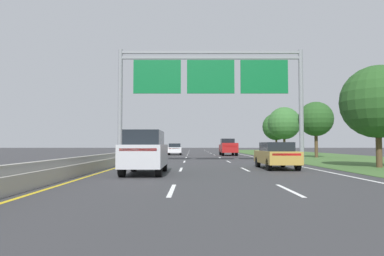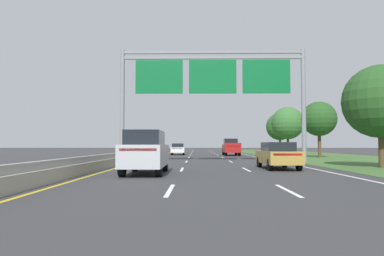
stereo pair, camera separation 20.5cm
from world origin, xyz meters
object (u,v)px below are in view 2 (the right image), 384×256
at_px(roadside_tree_mid, 319,119).
at_px(roadside_tree_distant, 280,127).
at_px(car_gold_right_lane_sedan, 278,155).
at_px(overhead_sign_gantry, 213,82).
at_px(roadside_tree_near, 380,102).
at_px(car_white_left_lane_sedan, 178,149).
at_px(car_silver_left_lane_suv, 146,151).
at_px(roadside_tree_far, 288,123).
at_px(pickup_truck_red, 231,147).

height_order(roadside_tree_mid, roadside_tree_distant, roadside_tree_distant).
bearing_deg(car_gold_right_lane_sedan, overhead_sign_gantry, 25.31).
height_order(roadside_tree_near, roadside_tree_distant, roadside_tree_distant).
bearing_deg(car_gold_right_lane_sedan, roadside_tree_near, -82.88).
bearing_deg(roadside_tree_near, roadside_tree_distant, 84.52).
distance_m(car_gold_right_lane_sedan, roadside_tree_mid, 19.78).
bearing_deg(overhead_sign_gantry, car_white_left_lane_sedan, 101.08).
bearing_deg(roadside_tree_mid, roadside_tree_distant, 85.62).
xyz_separation_m(car_gold_right_lane_sedan, roadside_tree_distant, (10.68, 43.48, 3.92)).
relative_size(car_silver_left_lane_suv, roadside_tree_far, 0.65).
relative_size(overhead_sign_gantry, car_gold_right_lane_sedan, 3.41).
relative_size(pickup_truck_red, roadside_tree_near, 0.85).
xyz_separation_m(pickup_truck_red, roadside_tree_distant, (10.97, 18.91, 3.66)).
distance_m(overhead_sign_gantry, roadside_tree_distant, 38.97).
relative_size(overhead_sign_gantry, roadside_tree_mid, 2.44).
relative_size(roadside_tree_near, roadside_tree_mid, 1.04).
relative_size(car_gold_right_lane_sedan, roadside_tree_far, 0.61).
height_order(pickup_truck_red, car_silver_left_lane_suv, pickup_truck_red).
xyz_separation_m(overhead_sign_gantry, roadside_tree_distant, (14.17, 36.26, -1.79)).
bearing_deg(roadside_tree_distant, roadside_tree_near, -95.48).
bearing_deg(car_white_left_lane_sedan, car_silver_left_lane_suv, 178.72).
bearing_deg(roadside_tree_distant, roadside_tree_far, -97.28).
bearing_deg(car_silver_left_lane_suv, roadside_tree_near, -72.44).
bearing_deg(roadside_tree_far, car_white_left_lane_sedan, -160.85).
bearing_deg(pickup_truck_red, car_gold_right_lane_sedan, -179.33).
bearing_deg(car_gold_right_lane_sedan, pickup_truck_red, 0.15).
height_order(overhead_sign_gantry, pickup_truck_red, overhead_sign_gantry).
distance_m(car_white_left_lane_sedan, roadside_tree_distant, 24.71).
bearing_deg(overhead_sign_gantry, roadside_tree_distant, 68.65).
bearing_deg(pickup_truck_red, roadside_tree_mid, -128.48).
height_order(car_white_left_lane_sedan, roadside_tree_near, roadside_tree_near).
bearing_deg(roadside_tree_mid, car_gold_right_lane_sedan, -116.47).
xyz_separation_m(car_white_left_lane_sedan, roadside_tree_near, (13.98, -26.19, 3.28)).
bearing_deg(overhead_sign_gantry, car_gold_right_lane_sedan, -64.17).
distance_m(roadside_tree_near, roadside_tree_distant, 42.79).
bearing_deg(overhead_sign_gantry, pickup_truck_red, 79.53).
height_order(overhead_sign_gantry, car_gold_right_lane_sedan, overhead_sign_gantry).
relative_size(car_silver_left_lane_suv, roadside_tree_distant, 0.65).
bearing_deg(roadside_tree_far, roadside_tree_distant, 82.72).
height_order(roadside_tree_mid, roadside_tree_far, roadside_tree_far).
bearing_deg(roadside_tree_far, overhead_sign_gantry, -116.54).
xyz_separation_m(pickup_truck_red, car_gold_right_lane_sedan, (0.29, -24.57, -0.26)).
xyz_separation_m(car_silver_left_lane_suv, roadside_tree_near, (13.90, 4.45, 3.00)).
bearing_deg(roadside_tree_mid, pickup_truck_red, 141.53).
bearing_deg(roadside_tree_mid, roadside_tree_near, -97.20).
relative_size(overhead_sign_gantry, pickup_truck_red, 2.79).
height_order(car_white_left_lane_sedan, car_silver_left_lane_suv, car_silver_left_lane_suv).
bearing_deg(roadside_tree_near, car_white_left_lane_sedan, 118.08).
bearing_deg(roadside_tree_far, pickup_truck_red, -139.14).
xyz_separation_m(car_gold_right_lane_sedan, roadside_tree_far, (9.32, 32.88, 3.91)).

